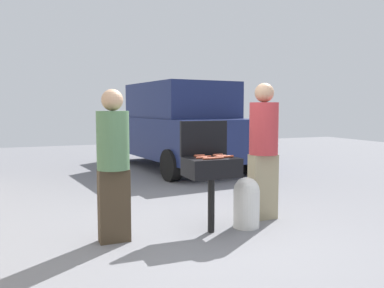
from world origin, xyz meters
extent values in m
plane|color=slate|center=(0.00, 0.00, 0.00)|extent=(24.00, 24.00, 0.00)
cylinder|color=black|center=(0.13, 0.19, 0.33)|extent=(0.08, 0.08, 0.66)
cube|color=black|center=(0.13, 0.19, 0.77)|extent=(0.60, 0.44, 0.22)
cube|color=black|center=(0.13, 0.41, 1.09)|extent=(0.60, 0.05, 0.42)
cylinder|color=#B74C33|center=(0.04, 0.33, 0.89)|extent=(0.13, 0.03, 0.03)
cylinder|color=#C6593D|center=(0.16, 0.06, 0.89)|extent=(0.13, 0.03, 0.03)
cylinder|color=#AD4228|center=(0.32, 0.13, 0.89)|extent=(0.13, 0.04, 0.03)
cylinder|color=#B74C33|center=(0.07, 0.21, 0.89)|extent=(0.13, 0.04, 0.03)
cylinder|color=#AD4228|center=(0.25, 0.18, 0.89)|extent=(0.13, 0.04, 0.03)
cylinder|color=#B74C33|center=(-0.01, 0.15, 0.89)|extent=(0.13, 0.04, 0.03)
cylinder|color=#C6593D|center=(0.27, 0.31, 0.89)|extent=(0.13, 0.04, 0.03)
cylinder|color=#C6593D|center=(0.03, 0.05, 0.89)|extent=(0.13, 0.04, 0.03)
cylinder|color=silver|center=(0.61, 0.20, 0.23)|extent=(0.32, 0.32, 0.46)
sphere|color=silver|center=(0.61, 0.20, 0.46)|extent=(0.31, 0.31, 0.31)
cube|color=#3F3323|center=(-0.99, 0.29, 0.40)|extent=(0.33, 0.18, 0.80)
cylinder|color=#4C724C|center=(-0.99, 0.29, 1.11)|extent=(0.35, 0.35, 0.63)
sphere|color=tan|center=(-0.99, 0.29, 1.54)|extent=(0.23, 0.23, 0.23)
cube|color=gray|center=(1.00, 0.46, 0.43)|extent=(0.35, 0.20, 0.85)
cylinder|color=#B23338|center=(1.00, 0.46, 1.19)|extent=(0.37, 0.37, 0.67)
sphere|color=tan|center=(1.00, 0.46, 1.65)|extent=(0.25, 0.25, 0.25)
cube|color=navy|center=(1.49, 5.11, 0.77)|extent=(2.43, 4.60, 0.90)
cube|color=navy|center=(1.51, 4.91, 1.62)|extent=(2.07, 2.80, 0.80)
cylinder|color=black|center=(2.57, 3.69, 0.32)|extent=(0.30, 0.66, 0.64)
cylinder|color=black|center=(0.78, 3.47, 0.32)|extent=(0.30, 0.66, 0.64)
cylinder|color=black|center=(2.19, 6.75, 0.32)|extent=(0.30, 0.66, 0.64)
cylinder|color=black|center=(0.40, 6.53, 0.32)|extent=(0.30, 0.66, 0.64)
camera|label=1|loc=(-1.82, -4.01, 1.46)|focal=37.71mm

